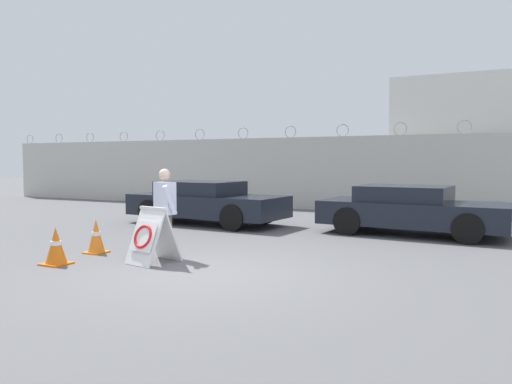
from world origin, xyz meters
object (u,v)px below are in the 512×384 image
object	(u,v)px
traffic_cone_near	(96,236)
parked_car_rear_sedan	(411,209)
traffic_cone_mid	(56,246)
parked_car_front_coupe	(206,202)
barricade_sign	(151,235)
security_guard	(165,208)

from	to	relation	value
traffic_cone_near	parked_car_rear_sedan	world-z (taller)	parked_car_rear_sedan
traffic_cone_mid	parked_car_front_coupe	bearing A→B (deg)	96.38
traffic_cone_near	parked_car_front_coupe	xyz separation A→B (m)	(-0.50, 4.90, 0.31)
traffic_cone_mid	parked_car_rear_sedan	size ratio (longest dim) A/B	0.14
barricade_sign	parked_car_front_coupe	world-z (taller)	parked_car_front_coupe
traffic_cone_near	traffic_cone_mid	xyz separation A→B (m)	(0.18, -1.16, -0.00)
traffic_cone_near	parked_car_rear_sedan	size ratio (longest dim) A/B	0.15
security_guard	traffic_cone_near	distance (m)	1.58
barricade_sign	traffic_cone_mid	size ratio (longest dim) A/B	1.53
traffic_cone_near	barricade_sign	bearing A→B (deg)	-10.67
parked_car_front_coupe	parked_car_rear_sedan	bearing A→B (deg)	8.84
traffic_cone_near	parked_car_rear_sedan	bearing A→B (deg)	45.96
security_guard	parked_car_rear_sedan	xyz separation A→B (m)	(3.82, 5.02, -0.31)
traffic_cone_near	parked_car_rear_sedan	distance (m)	7.52
traffic_cone_mid	traffic_cone_near	bearing A→B (deg)	98.64
barricade_sign	security_guard	world-z (taller)	security_guard
barricade_sign	traffic_cone_mid	world-z (taller)	barricade_sign
barricade_sign	security_guard	size ratio (longest dim) A/B	0.60
security_guard	traffic_cone_mid	size ratio (longest dim) A/B	2.53
traffic_cone_mid	parked_car_rear_sedan	bearing A→B (deg)	52.42
security_guard	parked_car_front_coupe	world-z (taller)	security_guard
security_guard	parked_car_front_coupe	distance (m)	4.91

